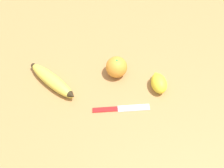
% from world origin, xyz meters
% --- Properties ---
extents(ground_plane, '(3.00, 3.00, 0.00)m').
position_xyz_m(ground_plane, '(0.00, 0.00, 0.00)').
color(ground_plane, '#A87A47').
extents(banana, '(0.21, 0.10, 0.04)m').
position_xyz_m(banana, '(0.08, 0.07, 0.02)').
color(banana, '#DBCC4C').
rests_on(banana, ground_plane).
extents(orange, '(0.07, 0.07, 0.07)m').
position_xyz_m(orange, '(0.01, -0.14, 0.04)').
color(orange, orange).
rests_on(orange, ground_plane).
extents(lemon, '(0.09, 0.08, 0.05)m').
position_xyz_m(lemon, '(-0.12, -0.23, 0.03)').
color(lemon, yellow).
rests_on(lemon, ground_plane).
extents(paring_knife, '(0.10, 0.17, 0.01)m').
position_xyz_m(paring_knife, '(-0.12, -0.07, 0.00)').
color(paring_knife, silver).
rests_on(paring_knife, ground_plane).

